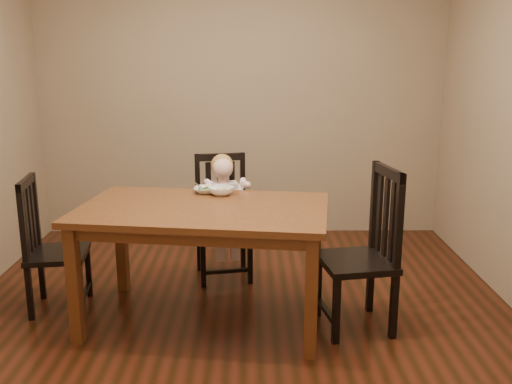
{
  "coord_description": "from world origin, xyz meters",
  "views": [
    {
      "loc": [
        0.1,
        -3.69,
        1.81
      ],
      "look_at": [
        0.13,
        0.25,
        0.85
      ],
      "focal_mm": 40.0,
      "sensor_mm": 36.0,
      "label": 1
    }
  ],
  "objects_px": {
    "chair_left": "(50,247)",
    "chair_right": "(364,252)",
    "toddler": "(223,204)",
    "bowl_veg": "(221,191)",
    "chair_child": "(223,219)",
    "dining_table": "(203,220)",
    "bowl_peas": "(206,190)"
  },
  "relations": [
    {
      "from": "chair_left",
      "to": "chair_right",
      "type": "height_order",
      "value": "chair_right"
    },
    {
      "from": "chair_right",
      "to": "chair_left",
      "type": "bearing_deg",
      "value": 72.39
    },
    {
      "from": "toddler",
      "to": "bowl_veg",
      "type": "height_order",
      "value": "toddler"
    },
    {
      "from": "chair_right",
      "to": "bowl_veg",
      "type": "height_order",
      "value": "chair_right"
    },
    {
      "from": "chair_right",
      "to": "bowl_veg",
      "type": "xyz_separation_m",
      "value": [
        -0.96,
        0.41,
        0.32
      ]
    },
    {
      "from": "toddler",
      "to": "chair_left",
      "type": "bearing_deg",
      "value": 15.59
    },
    {
      "from": "chair_child",
      "to": "chair_left",
      "type": "relative_size",
      "value": 1.04
    },
    {
      "from": "dining_table",
      "to": "chair_right",
      "type": "bearing_deg",
      "value": -4.98
    },
    {
      "from": "chair_left",
      "to": "chair_right",
      "type": "bearing_deg",
      "value": 75.11
    },
    {
      "from": "chair_left",
      "to": "bowl_peas",
      "type": "distance_m",
      "value": 1.18
    },
    {
      "from": "chair_child",
      "to": "dining_table",
      "type": "bearing_deg",
      "value": 74.18
    },
    {
      "from": "bowl_peas",
      "to": "bowl_veg",
      "type": "height_order",
      "value": "bowl_veg"
    },
    {
      "from": "dining_table",
      "to": "chair_child",
      "type": "relative_size",
      "value": 1.74
    },
    {
      "from": "dining_table",
      "to": "bowl_veg",
      "type": "distance_m",
      "value": 0.36
    },
    {
      "from": "dining_table",
      "to": "chair_right",
      "type": "height_order",
      "value": "chair_right"
    },
    {
      "from": "chair_right",
      "to": "bowl_peas",
      "type": "bearing_deg",
      "value": 56.74
    },
    {
      "from": "bowl_peas",
      "to": "bowl_veg",
      "type": "xyz_separation_m",
      "value": [
        0.11,
        -0.06,
        0.01
      ]
    },
    {
      "from": "dining_table",
      "to": "chair_left",
      "type": "bearing_deg",
      "value": 169.7
    },
    {
      "from": "chair_right",
      "to": "toddler",
      "type": "relative_size",
      "value": 2.03
    },
    {
      "from": "chair_child",
      "to": "bowl_peas",
      "type": "height_order",
      "value": "chair_child"
    },
    {
      "from": "chair_child",
      "to": "bowl_peas",
      "type": "xyz_separation_m",
      "value": [
        -0.09,
        -0.46,
        0.36
      ]
    },
    {
      "from": "dining_table",
      "to": "toddler",
      "type": "distance_m",
      "value": 0.79
    },
    {
      "from": "toddler",
      "to": "bowl_peas",
      "type": "height_order",
      "value": "toddler"
    },
    {
      "from": "bowl_veg",
      "to": "chair_left",
      "type": "bearing_deg",
      "value": -174.64
    },
    {
      "from": "chair_right",
      "to": "bowl_peas",
      "type": "height_order",
      "value": "chair_right"
    },
    {
      "from": "chair_child",
      "to": "bowl_peas",
      "type": "distance_m",
      "value": 0.59
    },
    {
      "from": "chair_left",
      "to": "toddler",
      "type": "bearing_deg",
      "value": 108.46
    },
    {
      "from": "chair_left",
      "to": "toddler",
      "type": "height_order",
      "value": "chair_left"
    },
    {
      "from": "chair_right",
      "to": "bowl_veg",
      "type": "bearing_deg",
      "value": 57.07
    },
    {
      "from": "chair_child",
      "to": "toddler",
      "type": "relative_size",
      "value": 1.86
    },
    {
      "from": "dining_table",
      "to": "bowl_peas",
      "type": "bearing_deg",
      "value": 91.41
    },
    {
      "from": "chair_left",
      "to": "chair_right",
      "type": "distance_m",
      "value": 2.2
    }
  ]
}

